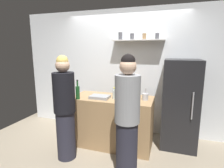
% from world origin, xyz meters
% --- Properties ---
extents(ground_plane, '(5.28, 5.28, 0.00)m').
position_xyz_m(ground_plane, '(0.00, 0.00, 0.00)').
color(ground_plane, gray).
extents(back_wall_assembly, '(4.80, 0.32, 2.60)m').
position_xyz_m(back_wall_assembly, '(0.00, 1.25, 1.30)').
color(back_wall_assembly, white).
rests_on(back_wall_assembly, ground).
extents(refrigerator, '(0.61, 0.69, 1.60)m').
position_xyz_m(refrigerator, '(1.11, 0.85, 0.80)').
color(refrigerator, black).
rests_on(refrigerator, ground).
extents(counter, '(1.48, 0.69, 0.91)m').
position_xyz_m(counter, '(-0.08, 0.50, 0.46)').
color(counter, '#9E7A51').
rests_on(counter, ground).
extents(baking_pan, '(0.34, 0.24, 0.05)m').
position_xyz_m(baking_pan, '(-0.27, 0.38, 0.94)').
color(baking_pan, gray).
rests_on(baking_pan, counter).
extents(utensil_holder, '(0.11, 0.11, 0.22)m').
position_xyz_m(utensil_holder, '(0.52, 0.52, 0.97)').
color(utensil_holder, '#B2B2B7').
rests_on(utensil_holder, counter).
extents(wine_bottle_amber_glass, '(0.07, 0.07, 0.27)m').
position_xyz_m(wine_bottle_amber_glass, '(-0.04, 0.79, 1.01)').
color(wine_bottle_amber_glass, '#472814').
rests_on(wine_bottle_amber_glass, counter).
extents(wine_bottle_green_glass, '(0.07, 0.07, 0.34)m').
position_xyz_m(wine_bottle_green_glass, '(-0.62, 0.21, 1.04)').
color(wine_bottle_green_glass, '#19471E').
rests_on(wine_bottle_green_glass, counter).
extents(water_bottle_plastic, '(0.08, 0.08, 0.21)m').
position_xyz_m(water_bottle_plastic, '(-0.00, 0.43, 1.00)').
color(water_bottle_plastic, silver).
rests_on(water_bottle_plastic, counter).
extents(person_grey_hoodie, '(0.34, 0.34, 1.72)m').
position_xyz_m(person_grey_hoodie, '(0.39, -0.27, 0.85)').
color(person_grey_hoodie, '#262633').
rests_on(person_grey_hoodie, ground).
extents(person_blonde, '(0.34, 0.34, 1.69)m').
position_xyz_m(person_blonde, '(-0.66, -0.15, 0.84)').
color(person_blonde, '#262633').
rests_on(person_blonde, ground).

